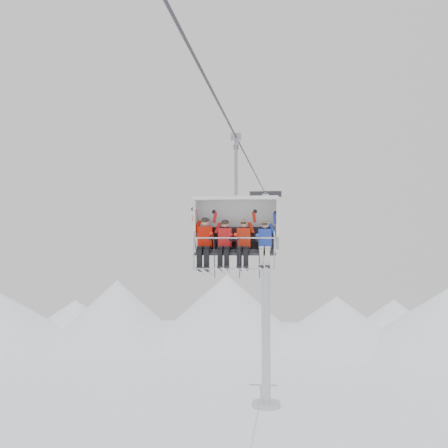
# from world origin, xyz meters

# --- Properties ---
(ridgeline) EXTENTS (72.00, 21.00, 7.00)m
(ridgeline) POSITION_xyz_m (-1.58, 42.05, 2.84)
(ridgeline) COLOR white
(ridgeline) RESTS_ON ground
(lift_tower_right) EXTENTS (2.00, 1.80, 13.48)m
(lift_tower_right) POSITION_xyz_m (0.00, 22.00, 5.78)
(lift_tower_right) COLOR #B7B9BF
(lift_tower_right) RESTS_ON ground
(haul_cable) EXTENTS (0.06, 50.00, 0.06)m
(haul_cable) POSITION_xyz_m (0.00, 0.00, 13.30)
(haul_cable) COLOR #2F3035
(haul_cable) RESTS_ON lift_tower_left
(chairlift_carrier) EXTENTS (2.49, 1.17, 3.98)m
(chairlift_carrier) POSITION_xyz_m (0.00, 3.08, 10.70)
(chairlift_carrier) COLOR black
(chairlift_carrier) RESTS_ON haul_cable
(skier_far_left) EXTENTS (0.43, 1.69, 1.68)m
(skier_far_left) POSITION_xyz_m (-0.90, 2.78, 10.23)
(skier_far_left) COLOR #C01405
(skier_far_left) RESTS_ON chairlift_carrier
(skier_center_left) EXTENTS (0.39, 1.69, 1.58)m
(skier_center_left) POSITION_xyz_m (-0.31, 2.77, 10.20)
(skier_center_left) COLOR red
(skier_center_left) RESTS_ON chairlift_carrier
(skier_center_right) EXTENTS (0.40, 1.69, 1.58)m
(skier_center_right) POSITION_xyz_m (0.23, 2.77, 10.20)
(skier_center_right) COLOR red
(skier_center_right) RESTS_ON chairlift_carrier
(skier_far_right) EXTENTS (0.38, 1.69, 1.52)m
(skier_far_right) POSITION_xyz_m (0.85, 2.76, 10.18)
(skier_far_right) COLOR #203BAE
(skier_far_right) RESTS_ON chairlift_carrier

